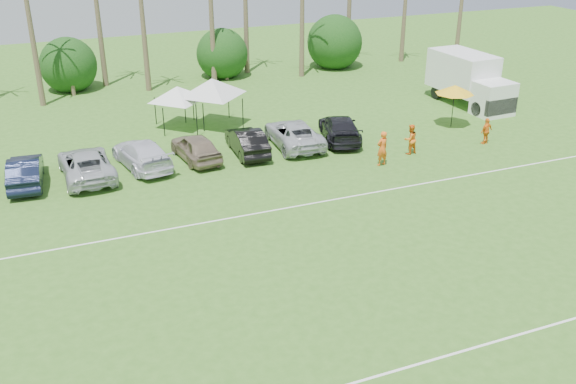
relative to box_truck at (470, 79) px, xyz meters
name	(u,v)px	position (x,y,z in m)	size (l,w,h in m)	color
field_lines	(310,277)	(-19.80, -16.81, -1.89)	(80.00, 12.10, 0.01)	white
bush_tree_1	(69,69)	(-25.80, 14.19, -0.10)	(4.00, 4.00, 4.00)	brown
bush_tree_2	(223,55)	(-13.80, 14.19, -0.10)	(4.00, 4.00, 4.00)	brown
bush_tree_3	(333,46)	(-3.80, 14.19, -0.10)	(4.00, 4.00, 4.00)	brown
sideline_player_a	(382,148)	(-11.44, -7.74, -0.92)	(0.71, 0.47, 1.95)	orange
sideline_player_b	(410,139)	(-9.06, -6.81, -1.02)	(0.85, 0.66, 1.75)	orange
sideline_player_c	(486,131)	(-3.96, -7.10, -1.10)	(0.93, 0.39, 1.59)	orange
box_truck	(470,79)	(0.00, 0.00, 0.00)	(2.91, 7.00, 3.55)	white
canopy_tent_left	(177,86)	(-20.21, 2.79, 0.81)	(3.91, 3.91, 3.17)	black
canopy_tent_right	(212,79)	(-18.13, 2.11, 1.27)	(4.57, 4.57, 3.70)	black
market_umbrella	(455,89)	(-3.93, -3.63, 0.55)	(2.46, 2.46, 2.73)	black
parked_car_1	(25,171)	(-29.62, -3.22, -1.15)	(1.58, 4.53, 1.49)	black
parked_car_2	(86,164)	(-26.64, -3.40, -1.15)	(2.48, 5.37, 1.49)	#B7B9BE
parked_car_3	(142,154)	(-23.66, -2.97, -1.15)	(2.09, 5.14, 1.49)	silver
parked_car_4	(196,147)	(-20.68, -3.09, -1.15)	(1.76, 4.38, 1.49)	gray
parked_car_5	(247,141)	(-17.70, -3.26, -1.15)	(1.58, 4.53, 1.49)	black
parked_car_6	(294,134)	(-14.72, -3.06, -1.15)	(2.48, 5.37, 1.49)	#B9BCC0
parked_car_7	(340,128)	(-11.74, -3.19, -1.15)	(2.09, 5.14, 1.49)	black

